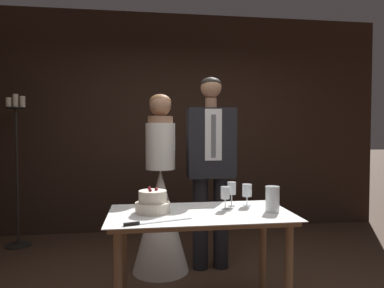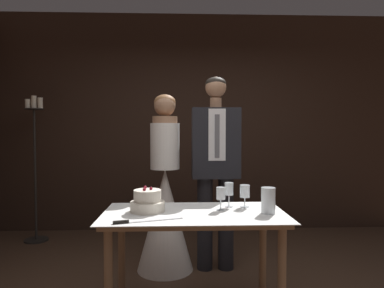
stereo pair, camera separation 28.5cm
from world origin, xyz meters
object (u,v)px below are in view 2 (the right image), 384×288
at_px(cake_knife, 135,221).
at_px(wine_glass_near, 221,194).
at_px(bride, 165,206).
at_px(hurricane_candle, 268,201).
at_px(wine_glass_far, 245,192).
at_px(groom, 216,162).
at_px(candle_stand, 35,167).
at_px(cake_table, 194,227).
at_px(tiered_cake, 147,202).
at_px(wine_glass_middle, 229,190).

xyz_separation_m(cake_knife, wine_glass_near, (0.59, 0.32, 0.11)).
bearing_deg(bride, hurricane_candle, -49.89).
relative_size(cake_knife, wine_glass_far, 2.60).
xyz_separation_m(groom, candle_stand, (-2.10, 0.93, -0.14)).
relative_size(cake_table, bride, 0.77).
relative_size(wine_glass_near, wine_glass_far, 1.00).
bearing_deg(wine_glass_near, tiered_cake, -178.07).
height_order(wine_glass_middle, hurricane_candle, wine_glass_middle).
distance_m(cake_table, wine_glass_middle, 0.39).
height_order(wine_glass_near, wine_glass_far, same).
height_order(cake_table, candle_stand, candle_stand).
bearing_deg(candle_stand, wine_glass_far, -35.88).
xyz_separation_m(bride, candle_stand, (-1.61, 0.93, 0.28)).
relative_size(wine_glass_middle, candle_stand, 0.11).
distance_m(cake_knife, candle_stand, 2.52).
distance_m(wine_glass_near, wine_glass_middle, 0.13).
relative_size(cake_knife, hurricane_candle, 2.41).
height_order(cake_knife, bride, bride).
height_order(cake_table, groom, groom).
height_order(wine_glass_middle, wine_glass_far, wine_glass_middle).
height_order(cake_table, wine_glass_far, wine_glass_far).
xyz_separation_m(wine_glass_middle, bride, (-0.52, 0.70, -0.27)).
height_order(cake_table, tiered_cake, tiered_cake).
bearing_deg(candle_stand, cake_knife, -54.22).
bearing_deg(hurricane_candle, cake_knife, -167.35).
xyz_separation_m(wine_glass_middle, groom, (-0.03, 0.69, 0.15)).
bearing_deg(wine_glass_near, groom, 86.70).
bearing_deg(cake_knife, wine_glass_near, 11.69).
height_order(wine_glass_near, hurricane_candle, hurricane_candle).
distance_m(tiered_cake, cake_knife, 0.31).
relative_size(wine_glass_middle, bride, 0.11).
xyz_separation_m(cake_knife, wine_glass_far, (0.78, 0.41, 0.11)).
bearing_deg(wine_glass_middle, cake_knife, -147.81).
distance_m(tiered_cake, wine_glass_middle, 0.62).
bearing_deg(groom, cake_table, -105.87).
distance_m(bride, groom, 0.65).
relative_size(tiered_cake, groom, 0.13).
relative_size(wine_glass_near, bride, 0.10).
bearing_deg(hurricane_candle, wine_glass_middle, 139.34).
bearing_deg(cake_table, groom, 74.13).
xyz_separation_m(cake_table, wine_glass_middle, (0.27, 0.16, 0.23)).
height_order(wine_glass_near, groom, groom).
bearing_deg(groom, bride, 179.93).
bearing_deg(groom, tiered_cake, -125.55).
distance_m(tiered_cake, hurricane_candle, 0.86).
relative_size(cake_knife, candle_stand, 0.25).
relative_size(wine_glass_near, hurricane_candle, 0.92).
bearing_deg(hurricane_candle, candle_stand, 142.35).
distance_m(cake_knife, wine_glass_near, 0.68).
bearing_deg(bride, tiered_cake, -96.54).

